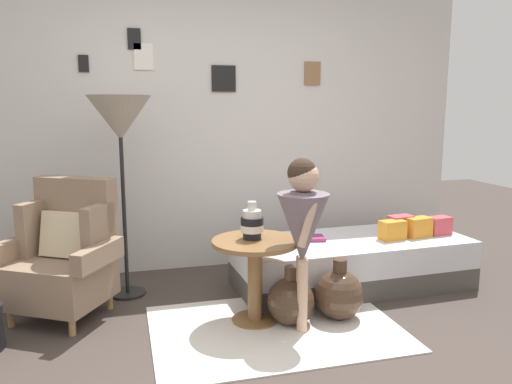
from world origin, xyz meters
TOP-DOWN VIEW (x-y plane):
  - ground_plane at (0.00, 0.00)m, footprint 12.00×12.00m
  - gallery_wall at (-0.00, 1.95)m, footprint 4.80×0.12m
  - rug at (0.15, 0.45)m, footprint 1.64×1.14m
  - armchair at (-1.21, 1.08)m, footprint 0.90×0.84m
  - daybed at (1.00, 1.07)m, footprint 1.93×0.88m
  - pillow_head at (1.78, 1.02)m, footprint 0.21×0.15m
  - pillow_mid at (1.56, 0.99)m, footprint 0.23×0.16m
  - pillow_back at (1.44, 1.07)m, footprint 0.21×0.14m
  - pillow_extra at (1.31, 0.97)m, footprint 0.22×0.15m
  - side_table at (0.05, 0.60)m, footprint 0.59×0.59m
  - vase_striped at (0.04, 0.64)m, footprint 0.16×0.16m
  - floor_lamp at (-0.80, 1.35)m, footprint 0.47×0.47m
  - person_child at (0.32, 0.41)m, footprint 0.34×0.34m
  - book_on_daybed at (0.66, 1.13)m, footprint 0.24×0.19m
  - demijohn_near at (0.28, 0.50)m, footprint 0.33×0.33m
  - demijohn_far at (0.63, 0.50)m, footprint 0.35×0.35m

SIDE VIEW (x-z plane):
  - ground_plane at x=0.00m, z-range 0.00..0.00m
  - rug at x=0.15m, z-range 0.00..0.01m
  - demijohn_near at x=0.28m, z-range -0.04..0.37m
  - demijohn_far at x=0.63m, z-range -0.04..0.39m
  - daybed at x=1.00m, z-range 0.00..0.40m
  - book_on_daybed at x=0.66m, z-range 0.40..0.43m
  - side_table at x=0.05m, z-range 0.13..0.71m
  - armchair at x=-1.21m, z-range -0.05..0.92m
  - pillow_head at x=1.78m, z-range 0.40..0.55m
  - pillow_extra at x=1.31m, z-range 0.40..0.56m
  - pillow_mid at x=1.56m, z-range 0.40..0.56m
  - pillow_back at x=1.44m, z-range 0.40..0.57m
  - vase_striped at x=0.04m, z-range 0.56..0.82m
  - person_child at x=0.32m, z-range 0.16..1.32m
  - gallery_wall at x=0.00m, z-range 0.00..2.60m
  - floor_lamp at x=-0.80m, z-range 0.57..2.13m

